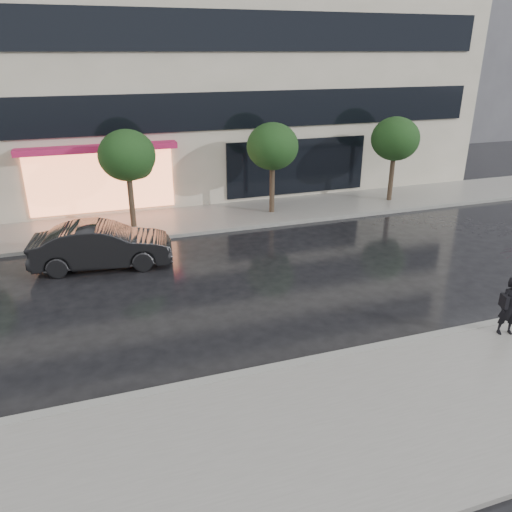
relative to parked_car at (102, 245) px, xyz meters
name	(u,v)px	position (x,y,z in m)	size (l,w,h in m)	color
ground	(299,341)	(4.35, -6.44, -0.75)	(120.00, 120.00, 0.00)	black
sidewalk_near	(366,424)	(4.35, -9.69, -0.69)	(60.00, 4.50, 0.12)	slate
sidewalk_far	(204,218)	(4.35, 3.81, -0.69)	(60.00, 3.50, 0.12)	slate
curb_near	(316,360)	(4.35, -7.44, -0.68)	(60.00, 0.25, 0.14)	gray
curb_far	(215,231)	(4.35, 2.06, -0.68)	(60.00, 0.25, 0.14)	gray
office_building	(161,1)	(4.35, 11.53, 8.25)	(30.00, 12.76, 18.00)	beige
bg_building_right	(455,34)	(30.35, 21.56, 7.25)	(12.00, 12.00, 16.00)	#4C4C54
tree_mid_west	(129,157)	(1.41, 3.59, 2.17)	(2.20, 2.20, 3.99)	#33261C
tree_mid_east	(274,148)	(7.41, 3.59, 2.17)	(2.20, 2.20, 3.99)	#33261C
tree_far_east	(396,140)	(13.41, 3.59, 2.17)	(2.20, 2.20, 3.99)	#33261C
parked_car	(102,245)	(0.00, 0.00, 0.00)	(1.59, 4.55, 1.50)	black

